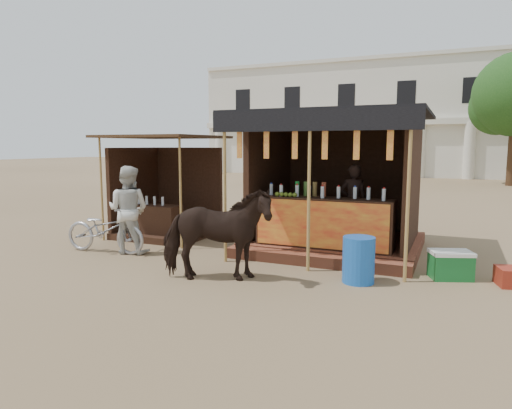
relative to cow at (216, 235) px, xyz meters
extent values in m
plane|color=#846B4C|center=(0.17, -0.41, -0.75)|extent=(120.00, 120.00, 0.00)
cube|color=brown|center=(1.17, 3.09, -0.64)|extent=(3.40, 2.80, 0.22)
cube|color=brown|center=(1.17, 1.54, -0.65)|extent=(3.40, 0.35, 0.20)
cube|color=#381F14|center=(1.17, 2.14, -0.06)|extent=(2.60, 0.55, 0.95)
cube|color=red|center=(1.17, 1.85, -0.06)|extent=(2.50, 0.02, 0.88)
cube|color=#381F14|center=(1.17, 4.34, 0.72)|extent=(3.00, 0.12, 2.50)
cube|color=#381F14|center=(-0.33, 3.09, 0.72)|extent=(0.12, 2.50, 2.50)
cube|color=#381F14|center=(2.67, 3.09, 0.72)|extent=(0.12, 2.50, 2.50)
cube|color=black|center=(1.17, 2.89, 2.00)|extent=(3.60, 3.60, 0.06)
cube|color=black|center=(1.17, 1.11, 1.82)|extent=(3.60, 0.06, 0.36)
cylinder|color=tan|center=(-0.43, 1.14, 0.62)|extent=(0.06, 0.06, 2.75)
cylinder|color=tan|center=(1.17, 1.14, 0.62)|extent=(0.06, 0.06, 2.75)
cylinder|color=tan|center=(2.77, 1.14, 0.62)|extent=(0.06, 0.06, 2.75)
cube|color=red|center=(-0.13, 1.14, 1.45)|extent=(0.10, 0.02, 0.55)
cube|color=red|center=(0.39, 1.14, 1.45)|extent=(0.10, 0.02, 0.55)
cube|color=red|center=(0.91, 1.14, 1.45)|extent=(0.10, 0.02, 0.55)
cube|color=red|center=(1.43, 1.14, 1.45)|extent=(0.10, 0.02, 0.55)
cube|color=red|center=(1.95, 1.14, 1.45)|extent=(0.10, 0.02, 0.55)
cube|color=red|center=(2.47, 1.14, 1.45)|extent=(0.10, 0.02, 0.55)
imported|color=black|center=(1.51, 3.19, 0.24)|extent=(0.65, 0.52, 1.55)
cube|color=#381F14|center=(-2.83, 2.79, -0.68)|extent=(2.00, 2.00, 0.15)
cube|color=#381F14|center=(-2.83, 3.74, 0.30)|extent=(1.90, 0.10, 2.10)
cube|color=#381F14|center=(-3.78, 2.79, 0.30)|extent=(0.10, 1.90, 2.10)
cube|color=#472D19|center=(-2.83, 2.69, 1.60)|extent=(2.40, 2.40, 0.06)
cylinder|color=tan|center=(-3.88, 1.74, 0.42)|extent=(0.05, 0.05, 2.35)
cylinder|color=tan|center=(-1.78, 1.74, 0.42)|extent=(0.05, 0.05, 2.35)
cube|color=#381F14|center=(-2.83, 2.29, -0.35)|extent=(1.20, 0.50, 0.80)
imported|color=black|center=(0.00, 0.00, 0.00)|extent=(1.95, 1.41, 1.50)
imported|color=#A0A1A9|center=(-2.99, 0.81, -0.28)|extent=(1.83, 0.78, 0.94)
imported|color=silver|center=(-2.53, 0.99, 0.12)|extent=(0.96, 0.82, 1.75)
cylinder|color=blue|center=(2.10, 0.82, -0.39)|extent=(0.52, 0.52, 0.73)
cube|color=maroon|center=(4.30, 1.58, -0.61)|extent=(0.49, 0.52, 0.29)
cube|color=#17692C|center=(3.43, 1.62, -0.55)|extent=(0.73, 0.61, 0.40)
cube|color=white|center=(3.43, 1.62, -0.32)|extent=(0.75, 0.64, 0.06)
cube|color=silver|center=(-1.83, 29.59, 3.25)|extent=(26.00, 7.00, 8.00)
cube|color=silver|center=(-1.83, 25.99, 2.95)|extent=(26.00, 0.50, 0.40)
cube|color=silver|center=(-1.83, 26.09, 7.30)|extent=(26.00, 0.30, 0.25)
cylinder|color=silver|center=(-13.83, 25.99, 1.05)|extent=(0.70, 0.70, 3.60)
cylinder|color=silver|center=(-10.83, 25.99, 1.05)|extent=(0.70, 0.70, 3.60)
cylinder|color=silver|center=(-7.83, 25.99, 1.05)|extent=(0.70, 0.70, 3.60)
cylinder|color=silver|center=(-4.83, 25.99, 1.05)|extent=(0.70, 0.70, 3.60)
cylinder|color=silver|center=(-1.83, 25.99, 1.05)|extent=(0.70, 0.70, 3.60)
cylinder|color=silver|center=(1.17, 25.99, 1.05)|extent=(0.70, 0.70, 3.60)
cylinder|color=silver|center=(4.17, 25.99, 1.05)|extent=(0.70, 0.70, 3.60)
sphere|color=#27521C|center=(5.37, 22.19, 3.45)|extent=(2.99, 2.99, 2.99)
camera|label=1|loc=(3.42, -6.24, 1.40)|focal=32.00mm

